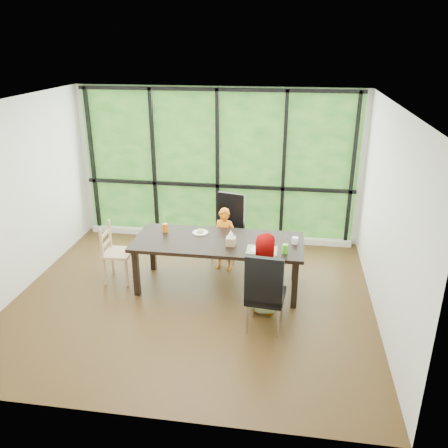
{
  "coord_description": "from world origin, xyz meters",
  "views": [
    {
      "loc": [
        1.29,
        -5.57,
        3.43
      ],
      "look_at": [
        0.4,
        0.28,
        1.05
      ],
      "focal_mm": 37.08,
      "sensor_mm": 36.0,
      "label": 1
    }
  ],
  "objects_px": {
    "green_cup": "(285,249)",
    "chair_end_beech": "(118,253)",
    "chair_interior_leather": "(266,290)",
    "plate_far": "(200,233)",
    "tissue_box": "(231,241)",
    "child_older": "(265,274)",
    "chair_window_leather": "(227,228)",
    "child_toddler": "(224,239)",
    "orange_cup": "(165,228)",
    "plate_near": "(261,250)",
    "dining_table": "(218,264)",
    "white_mug": "(295,240)"
  },
  "relations": [
    {
      "from": "tissue_box",
      "to": "child_toddler",
      "type": "bearing_deg",
      "value": 105.48
    },
    {
      "from": "chair_window_leather",
      "to": "child_toddler",
      "type": "relative_size",
      "value": 1.06
    },
    {
      "from": "plate_near",
      "to": "dining_table",
      "type": "bearing_deg",
      "value": 158.54
    },
    {
      "from": "chair_end_beech",
      "to": "orange_cup",
      "type": "relative_size",
      "value": 7.07
    },
    {
      "from": "chair_interior_leather",
      "to": "chair_end_beech",
      "type": "relative_size",
      "value": 1.2
    },
    {
      "from": "green_cup",
      "to": "orange_cup",
      "type": "bearing_deg",
      "value": 165.13
    },
    {
      "from": "white_mug",
      "to": "plate_far",
      "type": "bearing_deg",
      "value": 172.99
    },
    {
      "from": "dining_table",
      "to": "plate_far",
      "type": "relative_size",
      "value": 10.33
    },
    {
      "from": "child_older",
      "to": "tissue_box",
      "type": "bearing_deg",
      "value": -29.97
    },
    {
      "from": "child_older",
      "to": "white_mug",
      "type": "relative_size",
      "value": 12.03
    },
    {
      "from": "tissue_box",
      "to": "plate_far",
      "type": "bearing_deg",
      "value": 144.7
    },
    {
      "from": "child_older",
      "to": "plate_far",
      "type": "relative_size",
      "value": 4.79
    },
    {
      "from": "chair_interior_leather",
      "to": "orange_cup",
      "type": "bearing_deg",
      "value": -30.46
    },
    {
      "from": "chair_interior_leather",
      "to": "plate_far",
      "type": "distance_m",
      "value": 1.59
    },
    {
      "from": "chair_interior_leather",
      "to": "tissue_box",
      "type": "bearing_deg",
      "value": -50.59
    },
    {
      "from": "plate_near",
      "to": "tissue_box",
      "type": "bearing_deg",
      "value": 164.34
    },
    {
      "from": "white_mug",
      "to": "chair_end_beech",
      "type": "bearing_deg",
      "value": -178.44
    },
    {
      "from": "white_mug",
      "to": "chair_interior_leather",
      "type": "bearing_deg",
      "value": -108.43
    },
    {
      "from": "plate_near",
      "to": "white_mug",
      "type": "height_order",
      "value": "white_mug"
    },
    {
      "from": "white_mug",
      "to": "green_cup",
      "type": "bearing_deg",
      "value": -111.29
    },
    {
      "from": "chair_end_beech",
      "to": "chair_interior_leather",
      "type": "bearing_deg",
      "value": -114.34
    },
    {
      "from": "plate_far",
      "to": "tissue_box",
      "type": "xyz_separation_m",
      "value": [
        0.51,
        -0.36,
        0.05
      ]
    },
    {
      "from": "white_mug",
      "to": "child_older",
      "type": "bearing_deg",
      "value": -120.81
    },
    {
      "from": "chair_window_leather",
      "to": "chair_interior_leather",
      "type": "xyz_separation_m",
      "value": [
        0.76,
        -1.93,
        0.0
      ]
    },
    {
      "from": "child_older",
      "to": "dining_table",
      "type": "bearing_deg",
      "value": -27.96
    },
    {
      "from": "plate_near",
      "to": "tissue_box",
      "type": "distance_m",
      "value": 0.44
    },
    {
      "from": "dining_table",
      "to": "chair_window_leather",
      "type": "bearing_deg",
      "value": 90.82
    },
    {
      "from": "child_older",
      "to": "green_cup",
      "type": "height_order",
      "value": "child_older"
    },
    {
      "from": "chair_end_beech",
      "to": "green_cup",
      "type": "height_order",
      "value": "chair_end_beech"
    },
    {
      "from": "child_older",
      "to": "white_mug",
      "type": "distance_m",
      "value": 0.76
    },
    {
      "from": "chair_end_beech",
      "to": "tissue_box",
      "type": "distance_m",
      "value": 1.76
    },
    {
      "from": "chair_window_leather",
      "to": "orange_cup",
      "type": "height_order",
      "value": "chair_window_leather"
    },
    {
      "from": "green_cup",
      "to": "chair_end_beech",
      "type": "bearing_deg",
      "value": 173.97
    },
    {
      "from": "chair_interior_leather",
      "to": "white_mug",
      "type": "bearing_deg",
      "value": -103.03
    },
    {
      "from": "child_toddler",
      "to": "white_mug",
      "type": "distance_m",
      "value": 1.24
    },
    {
      "from": "green_cup",
      "to": "plate_near",
      "type": "bearing_deg",
      "value": 175.56
    },
    {
      "from": "tissue_box",
      "to": "green_cup",
      "type": "bearing_deg",
      "value": -10.86
    },
    {
      "from": "child_toddler",
      "to": "plate_near",
      "type": "bearing_deg",
      "value": -40.8
    },
    {
      "from": "dining_table",
      "to": "orange_cup",
      "type": "relative_size",
      "value": 19.01
    },
    {
      "from": "green_cup",
      "to": "plate_far",
      "type": "bearing_deg",
      "value": 158.24
    },
    {
      "from": "chair_interior_leather",
      "to": "child_toddler",
      "type": "relative_size",
      "value": 1.06
    },
    {
      "from": "dining_table",
      "to": "chair_end_beech",
      "type": "xyz_separation_m",
      "value": [
        -1.52,
        -0.01,
        0.08
      ]
    },
    {
      "from": "chair_interior_leather",
      "to": "child_toddler",
      "type": "height_order",
      "value": "chair_interior_leather"
    },
    {
      "from": "tissue_box",
      "to": "child_older",
      "type": "bearing_deg",
      "value": -39.98
    },
    {
      "from": "chair_end_beech",
      "to": "plate_far",
      "type": "bearing_deg",
      "value": -80.75
    },
    {
      "from": "plate_far",
      "to": "chair_window_leather",
      "type": "bearing_deg",
      "value": 69.03
    },
    {
      "from": "chair_end_beech",
      "to": "child_toddler",
      "type": "bearing_deg",
      "value": -70.19
    },
    {
      "from": "dining_table",
      "to": "plate_far",
      "type": "distance_m",
      "value": 0.54
    },
    {
      "from": "plate_far",
      "to": "plate_near",
      "type": "height_order",
      "value": "plate_near"
    },
    {
      "from": "green_cup",
      "to": "white_mug",
      "type": "height_order",
      "value": "green_cup"
    }
  ]
}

